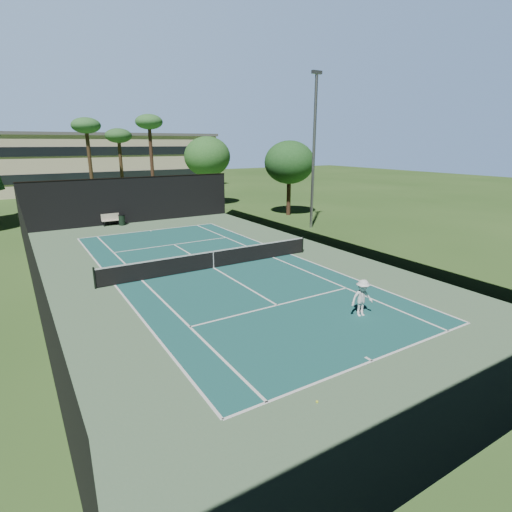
% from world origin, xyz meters
% --- Properties ---
extents(ground, '(160.00, 160.00, 0.00)m').
position_xyz_m(ground, '(0.00, 0.00, 0.00)').
color(ground, '#315520').
rests_on(ground, ground).
extents(apron_slab, '(18.00, 32.00, 0.01)m').
position_xyz_m(apron_slab, '(0.00, 0.00, 0.01)').
color(apron_slab, '#537652').
rests_on(apron_slab, ground).
extents(court_surface, '(10.97, 23.77, 0.01)m').
position_xyz_m(court_surface, '(0.00, 0.00, 0.01)').
color(court_surface, '#1B5652').
rests_on(court_surface, ground).
extents(court_lines, '(11.07, 23.87, 0.01)m').
position_xyz_m(court_lines, '(0.00, 0.00, 0.02)').
color(court_lines, white).
rests_on(court_lines, ground).
extents(tennis_net, '(12.90, 0.10, 1.10)m').
position_xyz_m(tennis_net, '(0.00, 0.00, 0.56)').
color(tennis_net, black).
rests_on(tennis_net, ground).
extents(fence, '(18.04, 32.05, 4.03)m').
position_xyz_m(fence, '(0.00, 0.06, 2.01)').
color(fence, black).
rests_on(fence, ground).
extents(player, '(1.10, 0.75, 1.57)m').
position_xyz_m(player, '(2.36, -9.09, 0.78)').
color(player, white).
rests_on(player, ground).
extents(tennis_ball_a, '(0.08, 0.08, 0.08)m').
position_xyz_m(tennis_ball_a, '(-2.94, -12.61, 0.04)').
color(tennis_ball_a, yellow).
rests_on(tennis_ball_a, ground).
extents(tennis_ball_b, '(0.07, 0.07, 0.07)m').
position_xyz_m(tennis_ball_b, '(0.49, 1.84, 0.03)').
color(tennis_ball_b, '#ABCA2E').
rests_on(tennis_ball_b, ground).
extents(tennis_ball_c, '(0.06, 0.06, 0.06)m').
position_xyz_m(tennis_ball_c, '(-0.71, 1.80, 0.03)').
color(tennis_ball_c, '#CCDA31').
rests_on(tennis_ball_c, ground).
extents(tennis_ball_d, '(0.07, 0.07, 0.07)m').
position_xyz_m(tennis_ball_d, '(-5.48, 5.84, 0.03)').
color(tennis_ball_d, '#BDD730').
rests_on(tennis_ball_d, ground).
extents(park_bench, '(1.50, 0.45, 1.02)m').
position_xyz_m(park_bench, '(-2.22, 15.77, 0.55)').
color(park_bench, beige).
rests_on(park_bench, ground).
extents(trash_bin, '(0.56, 0.56, 0.95)m').
position_xyz_m(trash_bin, '(-1.38, 15.31, 0.48)').
color(trash_bin, black).
rests_on(trash_bin, ground).
extents(palm_a, '(2.80, 2.80, 9.32)m').
position_xyz_m(palm_a, '(-2.00, 24.00, 8.19)').
color(palm_a, '#46321E').
rests_on(palm_a, ground).
extents(palm_b, '(2.80, 2.80, 8.42)m').
position_xyz_m(palm_b, '(1.50, 26.00, 7.36)').
color(palm_b, '#47331E').
rests_on(palm_b, ground).
extents(palm_c, '(2.80, 2.80, 9.77)m').
position_xyz_m(palm_c, '(4.00, 23.00, 8.60)').
color(palm_c, '#452C1D').
rests_on(palm_c, ground).
extents(decid_tree_a, '(5.12, 5.12, 7.62)m').
position_xyz_m(decid_tree_a, '(10.00, 22.00, 5.42)').
color(decid_tree_a, '#43301C').
rests_on(decid_tree_a, ground).
extents(decid_tree_b, '(4.80, 4.80, 7.14)m').
position_xyz_m(decid_tree_b, '(14.00, 12.00, 5.08)').
color(decid_tree_b, '#462C1E').
rests_on(decid_tree_b, ground).
extents(campus_building, '(40.50, 12.50, 8.30)m').
position_xyz_m(campus_building, '(0.00, 45.98, 4.21)').
color(campus_building, beige).
rests_on(campus_building, ground).
extents(light_pole, '(0.90, 0.25, 12.22)m').
position_xyz_m(light_pole, '(12.00, 6.00, 6.46)').
color(light_pole, '#92959A').
rests_on(light_pole, ground).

